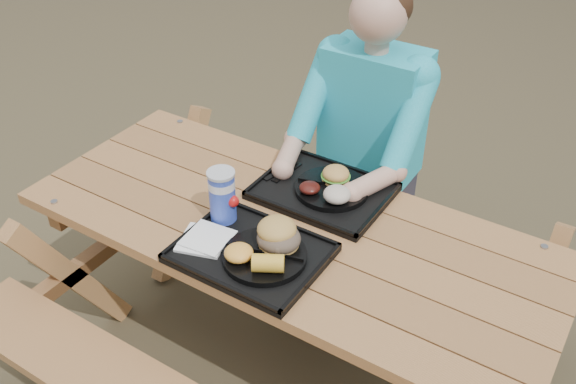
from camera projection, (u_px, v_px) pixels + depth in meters
The scene contains 18 objects.
ground at pixel (288, 371), 2.56m from camera, with size 60.00×60.00×0.00m, color #999999.
picnic_table at pixel (288, 304), 2.35m from camera, with size 1.80×1.49×0.75m, color #999999, non-canonical shape.
tray_near at pixel (251, 254), 1.99m from camera, with size 0.45×0.35×0.02m, color black.
tray_far at pixel (323, 192), 2.26m from camera, with size 0.45×0.35×0.02m, color black.
plate_near at pixel (265, 256), 1.95m from camera, with size 0.26×0.26×0.02m, color black.
plate_far at pixel (332, 189), 2.24m from camera, with size 0.26×0.26×0.02m, color black.
napkin_stack at pixel (203, 239), 2.02m from camera, with size 0.14×0.14×0.02m, color white.
soda_cup at pixel (222, 197), 2.07m from camera, with size 0.09×0.09×0.17m, color #1733B3.
condiment_bbq at pixel (274, 227), 2.06m from camera, with size 0.04×0.04×0.03m, color black.
condiment_mustard at pixel (289, 233), 2.03m from camera, with size 0.05×0.05×0.03m, color yellow.
sandwich at pixel (279, 228), 1.94m from camera, with size 0.13×0.13×0.13m, color gold, non-canonical shape.
mac_cheese at pixel (239, 253), 1.91m from camera, with size 0.09×0.09×0.04m, color #FFB743.
corn_cob at pixel (268, 263), 1.87m from camera, with size 0.09×0.09×0.06m, color yellow, non-canonical shape.
cutlery_far at pixel (287, 172), 2.34m from camera, with size 0.03×0.15×0.01m, color black.
burger at pixel (336, 171), 2.24m from camera, with size 0.10×0.10×0.09m, color #CD9448, non-canonical shape.
baked_beans at pixel (310, 188), 2.20m from camera, with size 0.07×0.07×0.03m, color #42110D.
potato_salad at pixel (337, 194), 2.15m from camera, with size 0.09×0.09×0.05m, color beige.
diner at pixel (367, 163), 2.63m from camera, with size 0.48×0.84×1.28m, color teal, non-canonical shape.
Camera 1 is at (0.90, -1.41, 2.07)m, focal length 40.00 mm.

